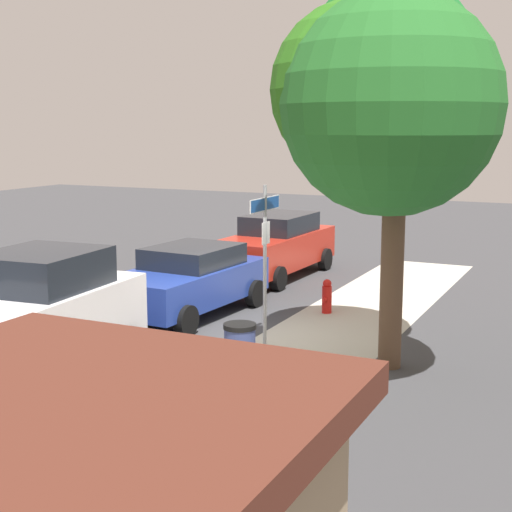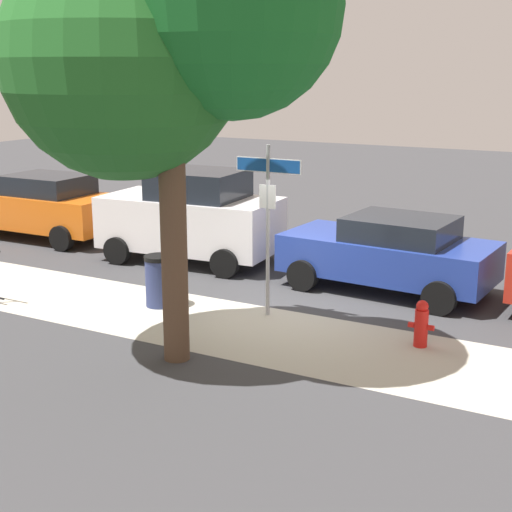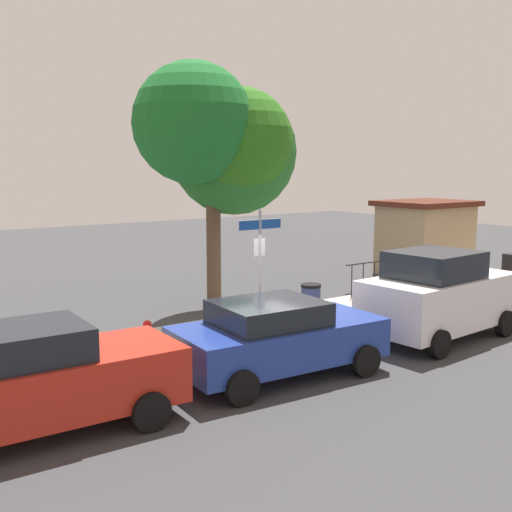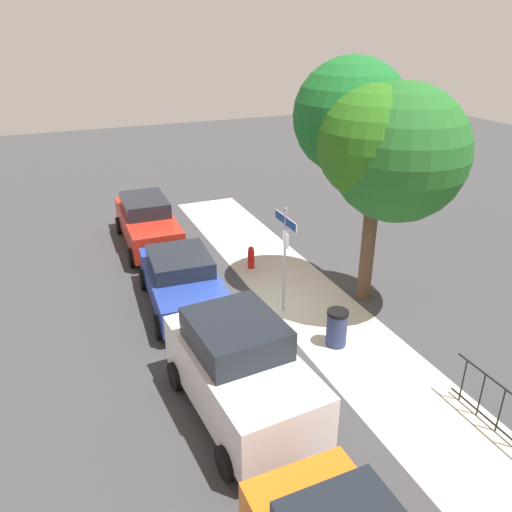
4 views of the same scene
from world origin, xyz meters
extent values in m
plane|color=#38383A|center=(0.00, 0.00, 0.00)|extent=(60.00, 60.00, 0.00)
cube|color=#B4AF9F|center=(2.00, 1.30, 0.00)|extent=(24.00, 2.60, 0.00)
cylinder|color=#9EA0A5|center=(0.18, 0.40, 1.55)|extent=(0.07, 0.07, 3.10)
cube|color=#144799|center=(0.18, 0.40, 2.74)|extent=(1.23, 0.02, 0.22)
cube|color=white|center=(0.18, 0.40, 2.74)|extent=(1.26, 0.02, 0.25)
cube|color=silver|center=(0.18, 0.42, 2.19)|extent=(0.32, 0.02, 0.42)
cylinder|color=brown|center=(0.43, 2.94, 1.60)|extent=(0.40, 0.40, 3.21)
sphere|color=#186325|center=(-0.38, 2.56, 5.22)|extent=(3.14, 3.14, 3.14)
sphere|color=#286517|center=(0.95, 2.44, 4.76)|extent=(2.92, 2.92, 2.92)
sphere|color=#206023|center=(1.18, 3.04, 4.52)|extent=(3.53, 3.53, 3.53)
cube|color=#B02417|center=(-6.00, -2.14, 0.77)|extent=(4.73, 1.84, 0.91)
cube|color=black|center=(-6.28, -2.14, 1.49)|extent=(2.29, 1.57, 0.52)
cylinder|color=black|center=(-4.38, -1.33, 0.32)|extent=(0.65, 0.24, 0.64)
cylinder|color=black|center=(-4.43, -3.04, 0.32)|extent=(0.65, 0.24, 0.64)
cylinder|color=black|center=(-7.57, -1.24, 0.32)|extent=(0.65, 0.24, 0.64)
cylinder|color=black|center=(-7.62, -2.95, 0.32)|extent=(0.65, 0.24, 0.64)
cube|color=navy|center=(-1.20, -2.16, 0.70)|extent=(4.29, 2.15, 0.76)
cube|color=black|center=(-1.45, -2.14, 1.31)|extent=(2.11, 1.78, 0.45)
cylinder|color=black|center=(0.28, -1.30, 0.32)|extent=(0.65, 0.26, 0.64)
cylinder|color=black|center=(0.16, -3.19, 0.32)|extent=(0.65, 0.26, 0.64)
cylinder|color=black|center=(-2.56, -1.13, 0.32)|extent=(0.65, 0.26, 0.64)
cylinder|color=black|center=(-2.68, -3.01, 0.32)|extent=(0.65, 0.26, 0.64)
cube|color=silver|center=(3.60, -2.22, 0.91)|extent=(4.20, 2.23, 1.19)
cube|color=black|center=(3.36, -2.24, 1.82)|extent=(2.07, 1.85, 0.63)
cylinder|color=black|center=(4.91, -1.16, 0.32)|extent=(0.65, 0.27, 0.64)
cylinder|color=black|center=(2.15, -1.36, 0.32)|extent=(0.65, 0.27, 0.64)
cylinder|color=black|center=(2.29, -3.29, 0.32)|extent=(0.65, 0.27, 0.64)
cylinder|color=black|center=(6.63, 2.30, 1.05)|extent=(3.53, 0.04, 0.04)
cylinder|color=black|center=(5.11, 2.30, 0.53)|extent=(0.03, 0.03, 1.05)
cylinder|color=black|center=(5.62, 2.30, 0.53)|extent=(0.03, 0.03, 1.05)
cylinder|color=black|center=(6.12, 2.30, 0.53)|extent=(0.03, 0.03, 1.05)
cylinder|color=black|center=(6.63, 2.30, 0.53)|extent=(0.03, 0.03, 1.05)
cylinder|color=black|center=(7.13, 2.30, 0.53)|extent=(0.03, 0.03, 1.05)
cube|color=#4C2319|center=(10.39, 3.80, 2.71)|extent=(3.40, 2.75, 0.20)
cylinder|color=red|center=(-2.73, 0.60, 0.31)|extent=(0.22, 0.22, 0.62)
sphere|color=red|center=(-2.73, 0.60, 0.68)|extent=(0.20, 0.20, 0.20)
cylinder|color=red|center=(-2.89, 0.60, 0.34)|extent=(0.10, 0.09, 0.09)
cylinder|color=red|center=(-2.57, 0.60, 0.34)|extent=(0.10, 0.09, 0.09)
cylinder|color=navy|center=(2.23, 0.90, 0.45)|extent=(0.52, 0.52, 0.90)
cylinder|color=black|center=(2.23, 0.90, 0.94)|extent=(0.55, 0.55, 0.08)
camera|label=1|loc=(12.93, 6.32, 4.20)|focal=52.79mm
camera|label=2|loc=(-5.83, 11.80, 4.38)|focal=52.04mm
camera|label=3|loc=(-8.47, -11.58, 4.17)|focal=43.57mm
camera|label=4|loc=(11.42, -5.20, 7.52)|focal=35.48mm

